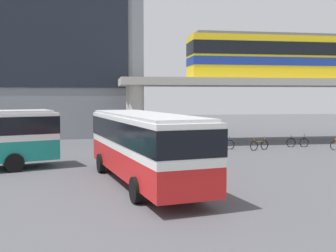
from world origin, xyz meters
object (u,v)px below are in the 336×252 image
at_px(station_building, 1,50).
at_px(bicycle_black, 298,142).
at_px(bus_main, 143,141).
at_px(train, 295,57).
at_px(bicycle_brown, 259,145).
at_px(bicycle_blue, 223,144).

relative_size(station_building, bicycle_black, 16.09).
xyz_separation_m(bus_main, bicycle_black, (13.31, 11.77, -1.63)).
height_order(train, bicycle_brown, train).
height_order(bicycle_brown, bicycle_black, same).
bearing_deg(bicycle_brown, bicycle_black, 19.20).
height_order(station_building, train, station_building).
distance_m(bicycle_brown, bicycle_black, 3.87).
relative_size(station_building, bicycle_blue, 17.36).
height_order(station_building, bus_main, station_building).
height_order(train, bicycle_blue, train).
bearing_deg(bicycle_brown, train, 44.89).
bearing_deg(bicycle_brown, bicycle_blue, 159.44).
height_order(bicycle_black, bicycle_blue, same).
relative_size(train, bicycle_brown, 11.15).
bearing_deg(bicycle_black, bicycle_brown, -160.80).
relative_size(train, bicycle_blue, 11.31).
bearing_deg(station_building, bicycle_black, -31.49).
height_order(bus_main, bicycle_black, bus_main).
height_order(train, bicycle_black, train).
bearing_deg(train, station_building, 156.40).
xyz_separation_m(bus_main, bicycle_blue, (7.11, 11.45, -1.63)).
bearing_deg(bicycle_black, train, 68.85).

